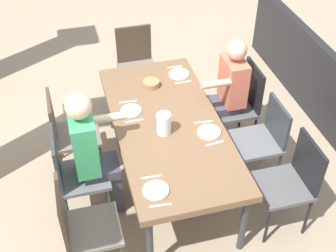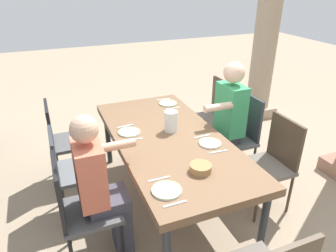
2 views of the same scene
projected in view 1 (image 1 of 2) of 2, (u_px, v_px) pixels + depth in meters
ground_plane at (168, 179)px, 4.57m from camera, size 16.00×16.00×0.00m
dining_table at (168, 128)px, 4.13m from camera, size 2.06×0.97×0.74m
chair_west_north at (81, 224)px, 3.49m from camera, size 0.44×0.44×0.94m
chair_west_south at (292, 179)px, 3.83m from camera, size 0.44×0.44×0.93m
chair_mid_north at (73, 171)px, 3.91m from camera, size 0.44×0.44×0.95m
chair_mid_south at (263, 137)px, 4.28m from camera, size 0.44×0.44×0.88m
chair_east_north at (67, 130)px, 4.35m from camera, size 0.44×0.44×0.92m
chair_east_south at (241, 101)px, 4.70m from camera, size 0.44×0.44×0.93m
chair_head_east at (136, 61)px, 5.30m from camera, size 0.44×0.44×0.92m
diner_woman_green at (93, 151)px, 3.84m from camera, size 0.35×0.50×1.34m
diner_man_white at (226, 92)px, 4.57m from camera, size 0.35×0.49×1.26m
plate_0 at (156, 190)px, 3.46m from camera, size 0.21×0.21×0.02m
fork_0 at (160, 205)px, 3.35m from camera, size 0.03×0.17×0.01m
spoon_0 at (151, 177)px, 3.57m from camera, size 0.02×0.17×0.01m
plate_1 at (209, 132)px, 3.98m from camera, size 0.21×0.21×0.02m
fork_1 at (215, 143)px, 3.88m from camera, size 0.04×0.17×0.01m
spoon_1 at (204, 122)px, 4.10m from camera, size 0.03×0.17×0.01m
plate_2 at (131, 111)px, 4.22m from camera, size 0.20×0.20×0.02m
fork_2 at (134, 121)px, 4.11m from camera, size 0.02×0.17×0.01m
spoon_2 at (128, 102)px, 4.33m from camera, size 0.03×0.17×0.01m
plate_3 at (179, 74)px, 4.69m from camera, size 0.22×0.22×0.02m
fork_3 at (183, 82)px, 4.58m from camera, size 0.02×0.17×0.01m
spoon_3 at (175, 67)px, 4.80m from camera, size 0.02×0.17×0.01m
water_pitcher at (164, 125)px, 3.93m from camera, size 0.13×0.13×0.20m
bread_basket at (151, 84)px, 4.51m from camera, size 0.17×0.17×0.06m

